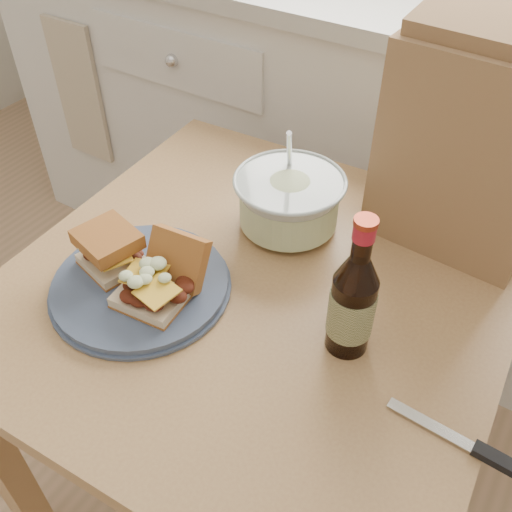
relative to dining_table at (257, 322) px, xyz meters
The scene contains 9 objects.
cabinet_run 0.85m from the dining_table, 96.56° to the left, with size 2.50×0.64×0.94m.
dining_table is the anchor object (origin of this frame).
plate 0.23m from the dining_table, 143.17° to the right, with size 0.30×0.30×0.02m, color #44526E.
sandwich_left 0.29m from the dining_table, 153.14° to the right, with size 0.12×0.11×0.07m.
sandwich_right 0.22m from the dining_table, 133.28° to the right, with size 0.11×0.15×0.09m.
coleslaw_bowl 0.23m from the dining_table, 101.59° to the left, with size 0.21×0.21×0.21m.
beer_bottle 0.27m from the dining_table, 11.40° to the right, with size 0.07×0.07×0.25m.
knife 0.45m from the dining_table, 14.67° to the right, with size 0.20×0.03×0.01m.
paper_bag 0.48m from the dining_table, 53.65° to the left, with size 0.28×0.18×0.36m, color olive.
Camera 1 is at (0.46, 0.28, 1.38)m, focal length 40.00 mm.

